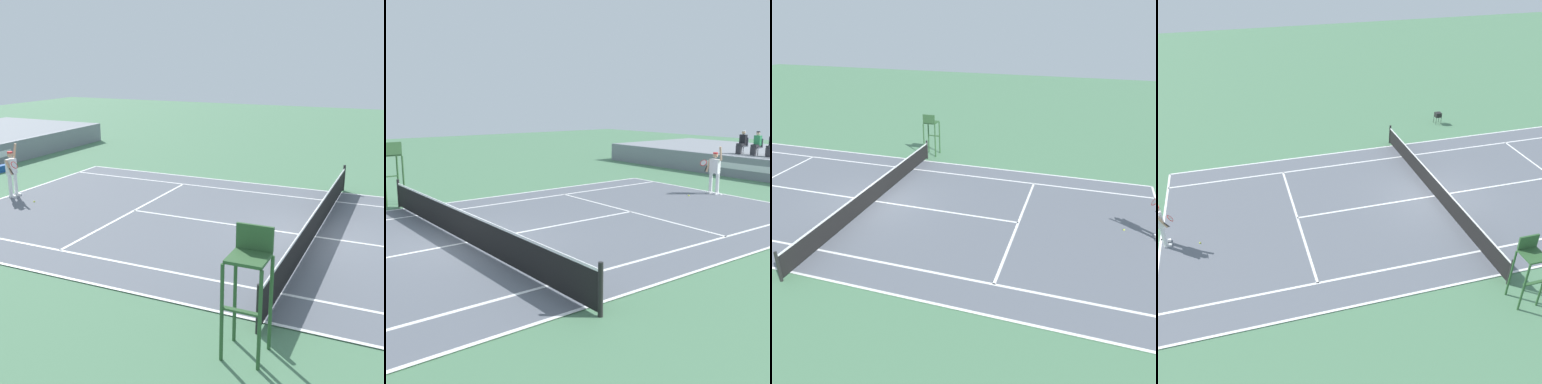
# 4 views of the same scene
# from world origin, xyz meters

# --- Properties ---
(ground_plane) EXTENTS (80.00, 80.00, 0.00)m
(ground_plane) POSITION_xyz_m (0.00, 0.00, 0.00)
(ground_plane) COLOR #4C7A56
(court) EXTENTS (11.08, 23.88, 0.03)m
(court) POSITION_xyz_m (0.00, 0.00, 0.01)
(court) COLOR slate
(court) RESTS_ON ground
(net) EXTENTS (11.98, 0.10, 1.07)m
(net) POSITION_xyz_m (0.00, 0.00, 0.52)
(net) COLOR black
(net) RESTS_ON ground
(tennis_player) EXTENTS (0.75, 0.69, 2.08)m
(tennis_player) POSITION_xyz_m (-0.36, 11.65, 0.99)
(tennis_player) COLOR white
(tennis_player) RESTS_ON ground
(tennis_ball) EXTENTS (0.07, 0.07, 0.07)m
(tennis_ball) POSITION_xyz_m (-0.65, 10.39, 0.03)
(tennis_ball) COLOR #D1E533
(tennis_ball) RESTS_ON ground
(umpire_chair) EXTENTS (0.77, 0.77, 2.44)m
(umpire_chair) POSITION_xyz_m (-6.65, 0.00, 1.56)
(umpire_chair) COLOR #2D562D
(umpire_chair) RESTS_ON ground
(ball_hopper) EXTENTS (0.36, 0.36, 0.70)m
(ball_hopper) POSITION_xyz_m (7.83, -3.88, 0.57)
(ball_hopper) COLOR black
(ball_hopper) RESTS_ON ground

